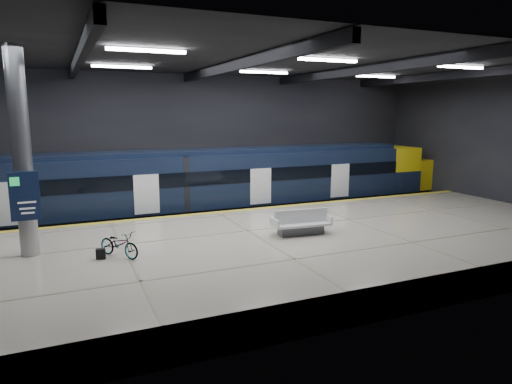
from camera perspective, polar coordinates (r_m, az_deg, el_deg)
ground at (r=19.91m, az=-2.13°, el=-7.23°), size 30.00×30.00×0.00m
room_shell at (r=19.02m, az=-2.24°, el=9.46°), size 30.10×16.10×8.05m
platform at (r=17.55m, az=0.89°, el=-7.73°), size 30.00×11.00×1.10m
safety_strip at (r=22.12m, az=-4.76°, el=-2.54°), size 30.00×0.40×0.01m
rails at (r=24.91m, az=-6.79°, el=-3.58°), size 30.00×1.52×0.16m
train at (r=25.04m, az=-3.25°, el=1.16°), size 29.40×2.84×3.79m
bench at (r=18.16m, az=5.63°, el=-4.19°), size 2.38×1.17×1.02m
bicycle at (r=15.96m, az=-16.73°, el=-6.23°), size 1.48×1.72×0.89m
pannier_bag at (r=15.99m, az=-18.84°, el=-7.34°), size 0.33×0.23×0.35m
info_column at (r=16.77m, az=-27.21°, el=4.01°), size 0.90×0.78×6.90m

